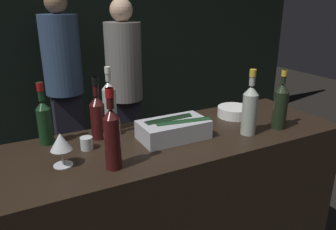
# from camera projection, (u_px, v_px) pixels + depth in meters

# --- Properties ---
(wall_back_chalkboard) EXTENTS (6.40, 0.06, 2.80)m
(wall_back_chalkboard) POSITION_uv_depth(u_px,v_px,m) (69.00, 31.00, 3.65)
(wall_back_chalkboard) COLOR black
(wall_back_chalkboard) RESTS_ON ground_plane
(bar_counter) EXTENTS (1.97, 0.65, 1.03)m
(bar_counter) POSITION_uv_depth(u_px,v_px,m) (171.00, 218.00, 1.92)
(bar_counter) COLOR black
(bar_counter) RESTS_ON ground_plane
(ice_bin_with_bottles) EXTENTS (0.37, 0.20, 0.11)m
(ice_bin_with_bottles) POSITION_uv_depth(u_px,v_px,m) (174.00, 128.00, 1.74)
(ice_bin_with_bottles) COLOR #B7BABF
(ice_bin_with_bottles) RESTS_ON bar_counter
(bowl_white) EXTENTS (0.21, 0.21, 0.06)m
(bowl_white) POSITION_uv_depth(u_px,v_px,m) (234.00, 111.00, 2.07)
(bowl_white) COLOR white
(bowl_white) RESTS_ON bar_counter
(wine_glass) EXTENTS (0.10, 0.10, 0.16)m
(wine_glass) POSITION_uv_depth(u_px,v_px,m) (61.00, 143.00, 1.42)
(wine_glass) COLOR silver
(wine_glass) RESTS_ON bar_counter
(candle_votive) EXTENTS (0.06, 0.06, 0.06)m
(candle_votive) POSITION_uv_depth(u_px,v_px,m) (87.00, 143.00, 1.61)
(candle_votive) COLOR silver
(candle_votive) RESTS_ON bar_counter
(rose_wine_bottle) EXTENTS (0.08, 0.08, 0.36)m
(rose_wine_bottle) POSITION_uv_depth(u_px,v_px,m) (250.00, 108.00, 1.76)
(rose_wine_bottle) COLOR #9EA899
(rose_wine_bottle) RESTS_ON bar_counter
(red_wine_bottle_burgundy) EXTENTS (0.07, 0.07, 0.32)m
(red_wine_bottle_burgundy) POSITION_uv_depth(u_px,v_px,m) (44.00, 120.00, 1.64)
(red_wine_bottle_burgundy) COLOR #143319
(red_wine_bottle_burgundy) RESTS_ON bar_counter
(white_wine_bottle) EXTENTS (0.08, 0.08, 0.36)m
(white_wine_bottle) POSITION_uv_depth(u_px,v_px,m) (110.00, 104.00, 1.82)
(white_wine_bottle) COLOR #B2B7AD
(white_wine_bottle) RESTS_ON bar_counter
(champagne_bottle) EXTENTS (0.08, 0.08, 0.34)m
(champagne_bottle) POSITION_uv_depth(u_px,v_px,m) (280.00, 105.00, 1.84)
(champagne_bottle) COLOR black
(champagne_bottle) RESTS_ON bar_counter
(red_wine_bottle_black_foil) EXTENTS (0.08, 0.08, 0.33)m
(red_wine_bottle_black_foil) POSITION_uv_depth(u_px,v_px,m) (98.00, 115.00, 1.71)
(red_wine_bottle_black_foil) COLOR #380F0F
(red_wine_bottle_black_foil) RESTS_ON bar_counter
(red_wine_bottle_tall) EXTENTS (0.07, 0.07, 0.36)m
(red_wine_bottle_tall) POSITION_uv_depth(u_px,v_px,m) (112.00, 135.00, 1.39)
(red_wine_bottle_tall) COLOR #380F0F
(red_wine_bottle_tall) RESTS_ON bar_counter
(person_in_hoodie) EXTENTS (0.37, 0.37, 1.81)m
(person_in_hoodie) POSITION_uv_depth(u_px,v_px,m) (64.00, 76.00, 3.24)
(person_in_hoodie) COLOR black
(person_in_hoodie) RESTS_ON ground_plane
(person_blond_tee) EXTENTS (0.35, 0.35, 1.74)m
(person_blond_tee) POSITION_uv_depth(u_px,v_px,m) (124.00, 81.00, 3.17)
(person_blond_tee) COLOR black
(person_blond_tee) RESTS_ON ground_plane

